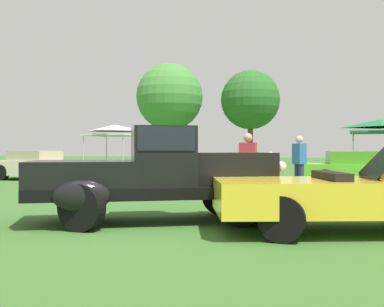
{
  "coord_description": "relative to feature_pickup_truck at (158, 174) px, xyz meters",
  "views": [
    {
      "loc": [
        3.48,
        -6.98,
        1.32
      ],
      "look_at": [
        0.16,
        2.12,
        1.21
      ],
      "focal_mm": 43.05,
      "sensor_mm": 36.0,
      "label": 1
    }
  ],
  "objects": [
    {
      "name": "feature_pickup_truck",
      "position": [
        0.0,
        0.0,
        0.0
      ],
      "size": [
        4.53,
        3.43,
        1.7
      ],
      "color": "black",
      "rests_on": "ground_plane"
    },
    {
      "name": "ground_plane",
      "position": [
        -0.09,
        -0.52,
        -0.87
      ],
      "size": [
        120.0,
        120.0,
        0.0
      ],
      "primitive_type": "plane",
      "color": "#386628"
    },
    {
      "name": "show_car_lime",
      "position": [
        3.38,
        8.95,
        -0.27
      ],
      "size": [
        4.26,
        2.36,
        1.22
      ],
      "color": "#60C62D",
      "rests_on": "ground_plane"
    },
    {
      "name": "treeline_mid_left",
      "position": [
        -5.23,
        30.46,
        4.51
      ],
      "size": [
        4.95,
        4.95,
        7.87
      ],
      "color": "brown",
      "rests_on": "ground_plane"
    },
    {
      "name": "treeline_far_left",
      "position": [
        -12.48,
        30.21,
        5.01
      ],
      "size": [
        5.91,
        5.91,
        8.85
      ],
      "color": "brown",
      "rests_on": "ground_plane"
    },
    {
      "name": "canopy_tent_center_field",
      "position": [
        4.3,
        16.38,
        1.55
      ],
      "size": [
        2.67,
        2.67,
        2.71
      ],
      "color": "#B7B7BC",
      "rests_on": "ground_plane"
    },
    {
      "name": "show_car_cream",
      "position": [
        -9.24,
        8.26,
        -0.27
      ],
      "size": [
        4.15,
        1.97,
        1.22
      ],
      "color": "beige",
      "rests_on": "ground_plane"
    },
    {
      "name": "spectator_between_cars",
      "position": [
        1.74,
        6.18,
        0.05
      ],
      "size": [
        0.44,
        0.46,
        1.69
      ],
      "color": "#283351",
      "rests_on": "ground_plane"
    },
    {
      "name": "canopy_tent_left_field",
      "position": [
        -10.14,
        16.28,
        1.55
      ],
      "size": [
        2.83,
        2.83,
        2.71
      ],
      "color": "#B7B7BC",
      "rests_on": "ground_plane"
    },
    {
      "name": "neighbor_convertible",
      "position": [
        3.5,
        0.22,
        -0.29
      ],
      "size": [
        4.9,
        3.26,
        1.4
      ],
      "color": "yellow",
      "rests_on": "ground_plane"
    },
    {
      "name": "spectator_by_row",
      "position": [
        0.82,
        3.55,
        0.05
      ],
      "size": [
        0.4,
        0.25,
        1.69
      ],
      "color": "#283351",
      "rests_on": "ground_plane"
    }
  ]
}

